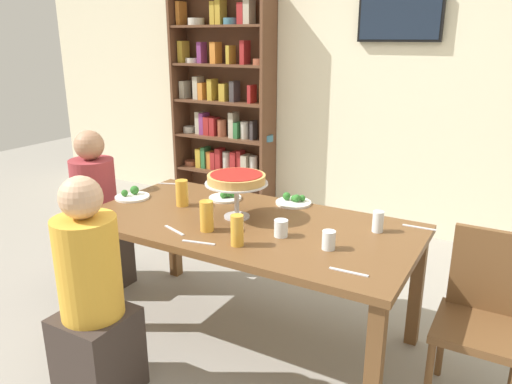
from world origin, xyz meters
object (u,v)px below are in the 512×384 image
Objects in this scene: cutlery_fork_near at (174,230)px; cutlery_spare_fork at (199,242)px; dining_table at (247,235)px; cutlery_knife_far at (419,227)px; beer_glass_amber_short at (182,193)px; diner_near_left at (93,306)px; chair_head_east at (483,313)px; salad_plate_far_diner at (132,195)px; water_glass_clear_spare at (281,228)px; television at (400,17)px; bookshelf at (223,101)px; salad_plate_spare at (226,197)px; water_glass_clear_near at (329,240)px; water_glass_clear_far at (378,222)px; beer_glass_amber_tall at (207,216)px; deep_dish_pizza_stand at (236,181)px; salad_plate_near_diner at (294,201)px; diner_head_west at (97,223)px; cutlery_fork_far at (349,272)px; beer_glass_amber_spare at (237,230)px; cutlery_knife_near at (171,184)px.

cutlery_spare_fork is (0.21, -0.07, 0.00)m from cutlery_fork_near.
cutlery_knife_far is at bearing 23.96° from dining_table.
beer_glass_amber_short is 1.41m from cutlery_knife_far.
chair_head_east is at bearing -61.84° from diner_near_left.
water_glass_clear_spare reaches higher than salad_plate_far_diner.
dining_table is at bearing -96.43° from television.
salad_plate_spare is (1.14, -1.73, -0.36)m from bookshelf.
water_glass_clear_far is (0.14, 0.35, 0.01)m from water_glass_clear_near.
diner_near_left is at bearing -115.51° from beer_glass_amber_tall.
water_glass_clear_near is at bearing -82.26° from television.
deep_dish_pizza_stand is 1.63× the size of salad_plate_far_diner.
television is 3.15× the size of salad_plate_far_diner.
television is 3.12× the size of salad_plate_near_diner.
dining_table is 0.96m from cutlery_knife_far.
salad_plate_spare is 1.84× the size of water_glass_clear_far.
deep_dish_pizza_stand is 2.02× the size of cutlery_spare_fork.
diner_head_west is at bearing 45.87° from diner_near_left.
chair_head_east is 5.19× the size of beer_glass_amber_tall.
salad_plate_spare is at bearing 147.28° from water_glass_clear_spare.
cutlery_spare_fork is at bearing 1.59° from cutlery_fork_near.
beer_glass_amber_tall is at bearing 171.42° from cutlery_fork_far.
chair_head_east is 2.40× the size of deep_dish_pizza_stand.
dining_table is 0.88m from salad_plate_far_diner.
cutlery_knife_far is (0.63, -1.72, -1.16)m from television.
beer_glass_amber_spare is at bearing -52.71° from salad_plate_spare.
television is at bearing 70.45° from beer_glass_amber_short.
beer_glass_amber_tall reaches higher than beer_glass_amber_short.
beer_glass_amber_spare reaches higher than cutlery_knife_near.
cutlery_spare_fork is (0.43, -0.43, -0.08)m from beer_glass_amber_short.
diner_near_left is 1.32× the size of chair_head_east.
cutlery_knife_near is at bearing -69.48° from bookshelf.
diner_near_left is 1.18m from diner_head_west.
water_glass_clear_near is at bearing 10.85° from cutlery_spare_fork.
water_glass_clear_near is at bearing -12.99° from dining_table.
water_glass_clear_far is (-0.57, 0.14, 0.31)m from chair_head_east.
water_glass_clear_spare is (-0.28, 0.03, -0.00)m from water_glass_clear_near.
dining_table is at bearing 68.41° from cutlery_fork_near.
diner_head_west is at bearing 7.46° from cutlery_knife_far.
cutlery_fork_near reaches higher than dining_table.
salad_plate_spare is at bearing 127.29° from beer_glass_amber_spare.
chair_head_east reaches higher than cutlery_fork_near.
cutlery_spare_fork is (-0.33, -0.29, -0.04)m from water_glass_clear_spare.
beer_glass_amber_tall is at bearing -67.95° from salad_plate_spare.
diner_near_left is (1.07, -2.81, -0.62)m from bookshelf.
bookshelf is at bearing 124.94° from deep_dish_pizza_stand.
beer_glass_amber_tall is (-0.36, -2.33, -1.08)m from television.
diner_head_west is 6.39× the size of cutlery_fork_near.
chair_head_east reaches higher than cutlery_knife_near.
salad_plate_spare is at bearing 2.42° from cutlery_knife_far.
bookshelf is 3.40m from chair_head_east.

